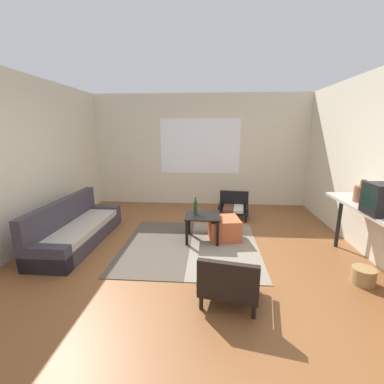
# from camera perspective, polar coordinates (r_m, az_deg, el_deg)

# --- Properties ---
(ground_plane) EXTENTS (7.80, 7.80, 0.00)m
(ground_plane) POSITION_cam_1_polar(r_m,az_deg,el_deg) (3.94, -0.30, -14.52)
(ground_plane) COLOR brown
(far_wall_with_window) EXTENTS (5.60, 0.13, 2.70)m
(far_wall_with_window) POSITION_cam_1_polar(r_m,az_deg,el_deg) (6.55, 1.77, 9.08)
(far_wall_with_window) COLOR beige
(far_wall_with_window) RESTS_ON ground
(side_wall_right) EXTENTS (0.12, 6.60, 2.70)m
(side_wall_right) POSITION_cam_1_polar(r_m,az_deg,el_deg) (4.49, 36.39, 4.50)
(side_wall_right) COLOR beige
(side_wall_right) RESTS_ON ground
(side_wall_left) EXTENTS (0.12, 6.60, 2.70)m
(side_wall_left) POSITION_cam_1_polar(r_m,az_deg,el_deg) (4.80, -33.71, 5.27)
(side_wall_left) COLOR beige
(side_wall_left) RESTS_ON ground
(area_rug) EXTENTS (2.18, 2.12, 0.01)m
(area_rug) POSITION_cam_1_polar(r_m,az_deg,el_deg) (4.34, -0.34, -11.64)
(area_rug) COLOR #4C4238
(area_rug) RESTS_ON ground
(couch) EXTENTS (0.70, 2.05, 0.73)m
(couch) POSITION_cam_1_polar(r_m,az_deg,el_deg) (4.78, -24.04, -7.54)
(couch) COLOR #38333D
(couch) RESTS_ON ground
(coffee_table) EXTENTS (0.58, 0.54, 0.45)m
(coffee_table) POSITION_cam_1_polar(r_m,az_deg,el_deg) (4.43, 2.35, -6.20)
(coffee_table) COLOR black
(coffee_table) RESTS_ON ground
(armchair_by_window) EXTENTS (0.69, 0.63, 0.53)m
(armchair_by_window) POSITION_cam_1_polar(r_m,az_deg,el_deg) (5.72, 9.08, -3.05)
(armchair_by_window) COLOR black
(armchair_by_window) RESTS_ON ground
(armchair_striped_foreground) EXTENTS (0.72, 0.68, 0.58)m
(armchair_striped_foreground) POSITION_cam_1_polar(r_m,az_deg,el_deg) (2.97, 8.20, -18.87)
(armchair_striped_foreground) COLOR black
(armchair_striped_foreground) RESTS_ON ground
(ottoman_orange) EXTENTS (0.58, 0.58, 0.37)m
(ottoman_orange) POSITION_cam_1_polar(r_m,az_deg,el_deg) (4.58, 6.98, -7.93)
(ottoman_orange) COLOR #BC5633
(ottoman_orange) RESTS_ON ground
(console_shelf) EXTENTS (0.46, 1.88, 0.89)m
(console_shelf) POSITION_cam_1_polar(r_m,az_deg,el_deg) (3.93, 35.44, -4.46)
(console_shelf) COLOR #B2AD9E
(console_shelf) RESTS_ON ground
(clay_vase) EXTENTS (0.20, 0.20, 0.31)m
(clay_vase) POSITION_cam_1_polar(r_m,az_deg,el_deg) (4.21, 33.17, -0.29)
(clay_vase) COLOR brown
(clay_vase) RESTS_ON console_shelf
(glass_bottle) EXTENTS (0.06, 0.06, 0.29)m
(glass_bottle) POSITION_cam_1_polar(r_m,az_deg,el_deg) (4.40, 0.77, -3.33)
(glass_bottle) COLOR #194723
(glass_bottle) RESTS_ON coffee_table
(wicker_basket) EXTENTS (0.27, 0.27, 0.20)m
(wicker_basket) POSITION_cam_1_polar(r_m,az_deg,el_deg) (3.96, 33.38, -15.07)
(wicker_basket) COLOR #9E7A4C
(wicker_basket) RESTS_ON ground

